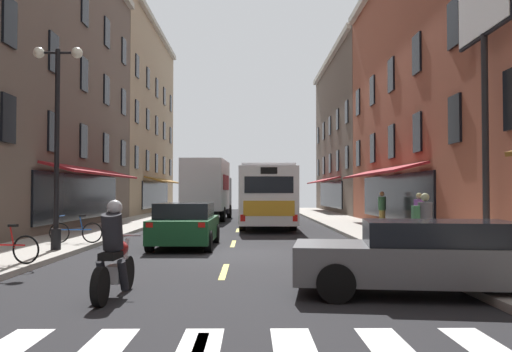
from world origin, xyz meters
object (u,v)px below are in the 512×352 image
(bicycle_mid, at_px, (76,232))
(pedestrian_near, at_px, (424,223))
(sedan_far, at_px, (430,257))
(street_lamp_twin, at_px, (57,138))
(pedestrian_far, at_px, (419,215))
(transit_bus, at_px, (267,195))
(box_truck, at_px, (208,189))
(motorcycle_rider, at_px, (114,256))
(pedestrian_mid, at_px, (382,209))
(billboard_sign, at_px, (484,32))
(sedan_near, at_px, (185,225))
(bicycle_near, at_px, (5,248))
(sedan_mid, at_px, (218,205))

(bicycle_mid, xyz_separation_m, pedestrian_near, (10.08, -3.88, 0.49))
(sedan_far, distance_m, street_lamp_twin, 10.99)
(pedestrian_near, height_order, pedestrian_far, pedestrian_near)
(transit_bus, height_order, sedan_far, transit_bus)
(transit_bus, relative_size, box_truck, 1.40)
(motorcycle_rider, relative_size, bicycle_mid, 1.21)
(motorcycle_rider, relative_size, pedestrian_mid, 1.25)
(pedestrian_mid, bearing_deg, billboard_sign, 163.06)
(pedestrian_near, bearing_deg, pedestrian_far, 166.06)
(sedan_near, bearing_deg, billboard_sign, -18.24)
(motorcycle_rider, distance_m, bicycle_near, 4.75)
(sedan_near, height_order, motorcycle_rider, motorcycle_rider)
(sedan_far, relative_size, motorcycle_rider, 2.30)
(motorcycle_rider, bearing_deg, street_lamp_twin, 117.20)
(bicycle_mid, bearing_deg, transit_bus, 58.73)
(transit_bus, bearing_deg, sedan_mid, 101.64)
(bicycle_near, relative_size, pedestrian_mid, 1.02)
(box_truck, height_order, sedan_mid, box_truck)
(sedan_mid, distance_m, bicycle_near, 33.39)
(transit_bus, relative_size, sedan_near, 2.61)
(billboard_sign, relative_size, transit_bus, 0.68)
(box_truck, height_order, motorcycle_rider, box_truck)
(pedestrian_near, distance_m, pedestrian_far, 5.35)
(pedestrian_far, bearing_deg, sedan_far, 179.77)
(sedan_far, bearing_deg, sedan_mid, 99.16)
(motorcycle_rider, bearing_deg, pedestrian_near, 33.83)
(transit_bus, distance_m, pedestrian_far, 10.74)
(sedan_near, distance_m, bicycle_mid, 3.56)
(billboard_sign, relative_size, motorcycle_rider, 3.75)
(transit_bus, relative_size, motorcycle_rider, 5.49)
(motorcycle_rider, xyz_separation_m, bicycle_mid, (-3.35, 8.39, -0.21))
(box_truck, distance_m, street_lamp_twin, 18.84)
(box_truck, bearing_deg, sedan_far, -76.85)
(transit_bus, distance_m, motorcycle_rider, 19.38)
(motorcycle_rider, xyz_separation_m, pedestrian_mid, (8.42, 15.81, 0.28))
(pedestrian_mid, bearing_deg, sedan_mid, 4.21)
(box_truck, distance_m, bicycle_mid, 16.84)
(transit_bus, bearing_deg, pedestrian_far, -61.85)
(sedan_near, relative_size, sedan_mid, 0.93)
(bicycle_mid, relative_size, street_lamp_twin, 0.29)
(motorcycle_rider, relative_size, street_lamp_twin, 0.36)
(pedestrian_far, bearing_deg, bicycle_near, 134.71)
(pedestrian_near, bearing_deg, sedan_near, -118.26)
(sedan_mid, relative_size, sedan_far, 0.98)
(street_lamp_twin, bearing_deg, sedan_mid, 84.71)
(pedestrian_far, bearing_deg, box_truck, 45.49)
(sedan_far, bearing_deg, motorcycle_rider, -178.32)
(sedan_far, relative_size, pedestrian_near, 2.94)
(pedestrian_near, xyz_separation_m, pedestrian_far, (1.48, 5.14, -0.03))
(motorcycle_rider, distance_m, street_lamp_twin, 7.60)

